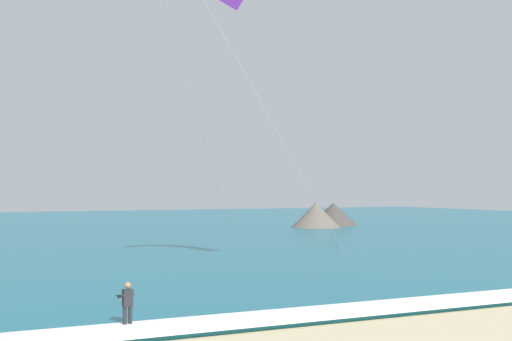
{
  "coord_description": "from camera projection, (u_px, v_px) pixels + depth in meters",
  "views": [
    {
      "loc": [
        -7.32,
        -8.0,
        4.9
      ],
      "look_at": [
        3.71,
        16.18,
        5.68
      ],
      "focal_mm": 44.92,
      "sensor_mm": 36.0,
      "label": 1
    }
  ],
  "objects": [
    {
      "name": "surfboard",
      "position": [
        127.0,
        330.0,
        22.1
      ],
      "size": [
        0.68,
        1.46,
        0.09
      ],
      "color": "white",
      "rests_on": "ground"
    },
    {
      "name": "sea",
      "position": [
        32.0,
        230.0,
        75.82
      ],
      "size": [
        200.0,
        120.0,
        0.2
      ],
      "primitive_type": "cube",
      "color": "#146075",
      "rests_on": "ground"
    },
    {
      "name": "surf_foam",
      "position": [
        195.0,
        324.0,
        22.16
      ],
      "size": [
        200.0,
        2.53,
        0.04
      ],
      "primitive_type": "cube",
      "color": "white",
      "rests_on": "sea"
    },
    {
      "name": "headland_right",
      "position": [
        323.0,
        217.0,
        81.39
      ],
      "size": [
        10.79,
        9.42,
        3.23
      ],
      "color": "#665B51",
      "rests_on": "ground"
    },
    {
      "name": "kitesurfer",
      "position": [
        127.0,
        303.0,
        22.14
      ],
      "size": [
        0.58,
        0.58,
        1.69
      ],
      "color": "#232328",
      "rests_on": "ground"
    }
  ]
}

